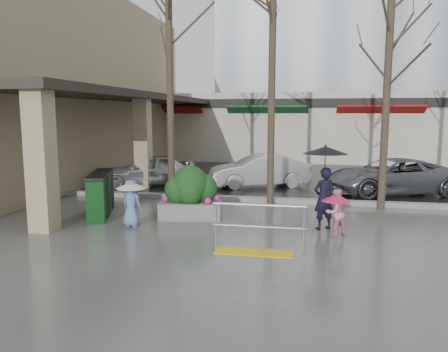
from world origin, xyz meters
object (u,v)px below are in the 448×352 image
(tree_mideast, at_px, (389,41))
(car_b, at_px, (259,171))
(tree_west, at_px, (169,40))
(planter, at_px, (191,193))
(car_a, at_px, (148,170))
(handrail, at_px, (257,235))
(news_boxes, at_px, (101,194))
(woman, at_px, (324,179))
(tree_midwest, at_px, (273,31))
(child_blue, at_px, (131,198))
(child_pink, at_px, (336,209))
(car_c, at_px, (391,176))

(tree_mideast, height_order, car_b, tree_mideast)
(tree_west, height_order, planter, tree_west)
(planter, relative_size, car_a, 0.48)
(handrail, distance_m, news_boxes, 5.31)
(woman, bearing_deg, car_b, -102.29)
(tree_mideast, bearing_deg, car_b, 140.41)
(tree_midwest, relative_size, child_blue, 5.87)
(tree_midwest, height_order, tree_mideast, tree_midwest)
(child_pink, relative_size, child_blue, 0.93)
(child_pink, xyz_separation_m, news_boxes, (-6.32, 0.89, -0.04))
(woman, height_order, child_pink, woman)
(tree_midwest, relative_size, car_a, 1.89)
(child_blue, bearing_deg, tree_midwest, -114.25)
(tree_midwest, relative_size, woman, 3.35)
(planter, distance_m, car_c, 7.72)
(news_boxes, bearing_deg, car_a, 77.81)
(tree_west, height_order, tree_mideast, tree_west)
(tree_west, distance_m, tree_mideast, 6.50)
(tree_midwest, distance_m, child_blue, 6.43)
(woman, relative_size, news_boxes, 0.95)
(child_blue, bearing_deg, car_a, -52.81)
(tree_midwest, distance_m, car_b, 5.73)
(handrail, distance_m, child_pink, 2.31)
(child_pink, relative_size, car_b, 0.29)
(tree_midwest, relative_size, news_boxes, 3.19)
(handrail, height_order, car_a, car_a)
(child_pink, xyz_separation_m, car_b, (-2.54, 6.53, -0.01))
(child_pink, distance_m, car_b, 7.01)
(handrail, relative_size, news_boxes, 0.87)
(tree_west, bearing_deg, planter, -60.08)
(car_c, bearing_deg, child_pink, -39.29)
(tree_west, relative_size, car_a, 1.84)
(tree_west, relative_size, tree_mideast, 1.05)
(tree_midwest, height_order, news_boxes, tree_midwest)
(tree_mideast, relative_size, car_b, 1.70)
(child_blue, relative_size, news_boxes, 0.54)
(handrail, relative_size, tree_west, 0.28)
(tree_mideast, relative_size, child_pink, 5.84)
(handrail, distance_m, planter, 3.40)
(tree_west, relative_size, child_blue, 5.70)
(handrail, height_order, news_boxes, news_boxes)
(tree_midwest, height_order, car_c, tree_midwest)
(woman, height_order, planter, woman)
(tree_midwest, bearing_deg, car_a, 151.10)
(tree_west, height_order, car_a, tree_west)
(car_c, bearing_deg, handrail, -45.89)
(woman, xyz_separation_m, car_c, (2.47, 5.36, -0.62))
(car_c, bearing_deg, child_blue, -68.96)
(news_boxes, bearing_deg, tree_midwest, 8.49)
(tree_west, height_order, child_blue, tree_west)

